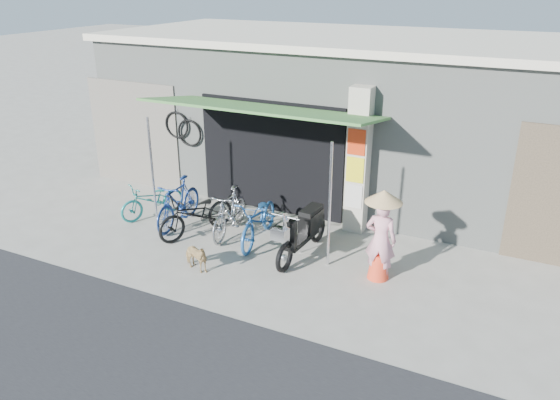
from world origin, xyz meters
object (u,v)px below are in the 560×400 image
at_px(bike_blue, 178,203).
at_px(bike_black, 197,214).
at_px(moped, 303,231).
at_px(bike_navy, 259,219).
at_px(bike_teal, 153,200).
at_px(nun, 381,235).
at_px(street_dog, 195,257).
at_px(bike_silver, 230,212).

xyz_separation_m(bike_blue, bike_black, (0.62, -0.24, -0.05)).
bearing_deg(moped, bike_blue, -178.12).
bearing_deg(bike_navy, bike_teal, 171.09).
bearing_deg(bike_blue, moped, -6.45).
height_order(bike_blue, nun, nun).
relative_size(bike_black, nun, 1.05).
height_order(bike_black, street_dog, bike_black).
bearing_deg(bike_blue, bike_silver, -0.69).
xyz_separation_m(bike_teal, bike_navy, (2.67, -0.04, 0.08)).
bearing_deg(bike_navy, bike_blue, 173.80).
distance_m(bike_black, moped, 2.30).
relative_size(bike_black, moped, 0.91).
height_order(bike_navy, street_dog, bike_navy).
xyz_separation_m(bike_navy, nun, (2.55, -0.34, 0.35)).
height_order(bike_navy, moped, moped).
xyz_separation_m(bike_silver, bike_navy, (0.70, -0.02, -0.01)).
distance_m(bike_teal, bike_black, 1.43).
relative_size(bike_navy, street_dog, 2.82).
bearing_deg(moped, nun, -3.99).
relative_size(bike_teal, bike_navy, 0.83).
height_order(bike_blue, street_dog, bike_blue).
bearing_deg(nun, moped, -9.34).
bearing_deg(bike_teal, nun, 19.78).
xyz_separation_m(bike_navy, street_dog, (-0.48, -1.55, -0.20)).
bearing_deg(bike_black, street_dog, -34.96).
xyz_separation_m(bike_silver, nun, (3.25, -0.37, 0.34)).
height_order(bike_black, nun, nun).
relative_size(bike_blue, bike_silver, 1.04).
bearing_deg(bike_navy, nun, -15.78).
distance_m(bike_blue, bike_silver, 1.21).
relative_size(moped, nun, 1.15).
distance_m(bike_navy, nun, 2.60).
distance_m(bike_teal, bike_navy, 2.67).
relative_size(street_dog, nun, 0.39).
distance_m(bike_silver, street_dog, 1.60).
bearing_deg(street_dog, bike_black, 47.07).
relative_size(bike_black, street_dog, 2.73).
xyz_separation_m(bike_blue, moped, (2.92, -0.08, -0.01)).
bearing_deg(bike_blue, bike_navy, -2.97).
bearing_deg(bike_black, nun, 21.81).
distance_m(bike_teal, bike_silver, 1.97).
xyz_separation_m(bike_silver, moped, (1.71, -0.17, 0.01)).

